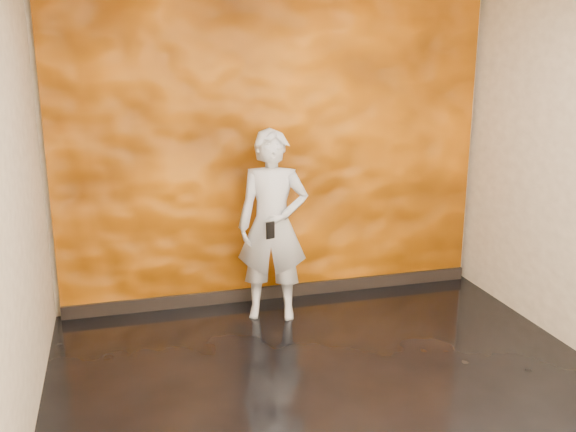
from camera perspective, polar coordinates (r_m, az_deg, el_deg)
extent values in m
cube|color=black|center=(4.52, 5.30, -16.21)|extent=(4.00, 4.00, 0.01)
cube|color=tan|center=(5.85, -1.23, 5.86)|extent=(4.00, 0.02, 2.80)
cube|color=tan|center=(2.32, 23.89, -10.04)|extent=(4.00, 0.02, 2.80)
cube|color=tan|center=(3.77, -23.94, -0.61)|extent=(0.02, 4.00, 2.80)
cube|color=orange|center=(5.81, -1.13, 5.60)|extent=(3.90, 0.06, 2.75)
cube|color=black|center=(6.13, -0.98, -6.72)|extent=(3.90, 0.04, 0.12)
imported|color=#9DA3AC|center=(5.49, -1.37, -0.87)|extent=(0.69, 0.56, 1.66)
cube|color=black|center=(5.25, -1.58, -1.28)|extent=(0.08, 0.04, 0.14)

